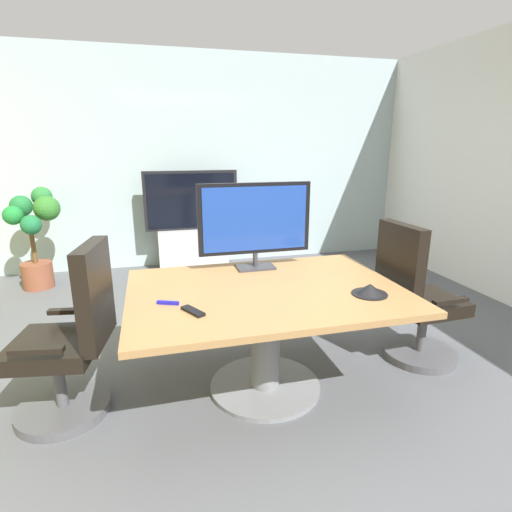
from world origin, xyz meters
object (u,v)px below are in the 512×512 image
wall_display_unit (193,237)px  office_chair_right (415,305)px  potted_plant (35,232)px  conference_table (266,315)px  remote_control (193,311)px  conference_phone (370,290)px  tv_monitor (255,221)px  office_chair_left (71,347)px

wall_display_unit → office_chair_right: bearing=-63.8°
office_chair_right → potted_plant: bearing=48.6°
conference_table → office_chair_right: office_chair_right is taller
remote_control → wall_display_unit: bearing=55.6°
potted_plant → conference_phone: size_ratio=5.26×
tv_monitor → wall_display_unit: 2.53m
tv_monitor → remote_control: size_ratio=4.94×
remote_control → conference_table: bearing=-0.3°
potted_plant → conference_phone: (2.58, -2.90, 0.10)m
office_chair_left → conference_table: bearing=96.9°
tv_monitor → potted_plant: tv_monitor is taller
office_chair_right → tv_monitor: tv_monitor is taller
office_chair_left → office_chair_right: 2.42m
tv_monitor → remote_control: (-0.54, -0.72, -0.35)m
wall_display_unit → conference_phone: 3.27m
office_chair_right → potted_plant: size_ratio=0.94×
potted_plant → conference_table: bearing=-52.9°
office_chair_right → conference_phone: (-0.61, -0.35, 0.31)m
office_chair_right → remote_control: 1.77m
office_chair_right → tv_monitor: 1.37m
office_chair_right → wall_display_unit: bearing=23.4°
office_chair_right → wall_display_unit: wall_display_unit is taller
conference_phone → remote_control: conference_phone is taller
potted_plant → remote_control: 3.26m
wall_display_unit → conference_phone: (0.77, -3.16, 0.32)m
tv_monitor → conference_phone: size_ratio=3.82×
office_chair_left → remote_control: 0.83m
tv_monitor → potted_plant: size_ratio=0.73×
conference_table → conference_phone: conference_phone is taller
wall_display_unit → conference_table: bearing=-86.5°
conference_table → tv_monitor: bearing=84.2°
tv_monitor → office_chair_left: bearing=-162.0°
potted_plant → remote_control: bearing=-62.8°
tv_monitor → potted_plant: 3.00m
office_chair_left → remote_control: size_ratio=6.41×
conference_table → remote_control: remote_control is taller
tv_monitor → wall_display_unit: tv_monitor is taller
potted_plant → conference_phone: bearing=-48.3°
potted_plant → remote_control: (1.49, -2.90, 0.08)m
conference_table → conference_phone: bearing=-24.3°
office_chair_right → conference_phone: size_ratio=4.95×
office_chair_left → potted_plant: (-0.78, 2.58, 0.21)m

